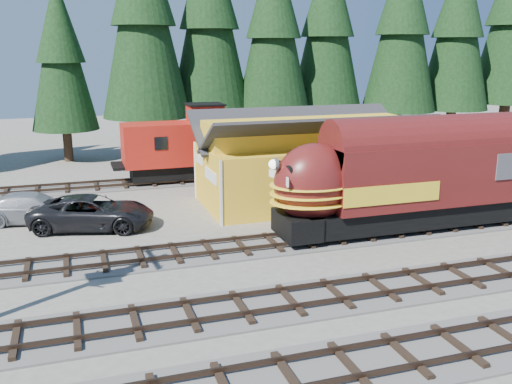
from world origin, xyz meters
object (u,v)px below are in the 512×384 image
object	(u,v)px
pickup_truck_b	(34,208)
pickup_truck_a	(92,212)
locomotive	(418,180)
caboose	(193,146)
depot	(309,152)

from	to	relation	value
pickup_truck_b	pickup_truck_a	bearing A→B (deg)	-114.30
locomotive	caboose	world-z (taller)	caboose
locomotive	pickup_truck_b	distance (m)	19.46
pickup_truck_a	locomotive	bearing A→B (deg)	-93.06
locomotive	depot	bearing A→B (deg)	114.67
locomotive	pickup_truck_a	xyz separation A→B (m)	(-15.18, 5.14, -1.67)
locomotive	pickup_truck_a	size ratio (longest dim) A/B	2.61
locomotive	caboose	bearing A→B (deg)	120.19
depot	pickup_truck_a	world-z (taller)	depot
depot	caboose	world-z (taller)	depot
pickup_truck_a	depot	bearing A→B (deg)	-67.98
depot	pickup_truck_a	bearing A→B (deg)	-173.62
depot	caboose	xyz separation A→B (m)	(-5.16, 7.50, -0.57)
depot	caboose	size ratio (longest dim) A/B	1.40
depot	locomotive	distance (m)	7.17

